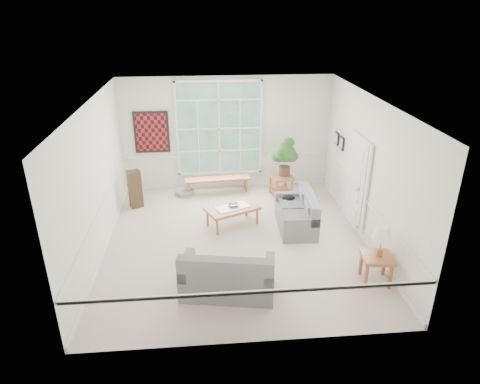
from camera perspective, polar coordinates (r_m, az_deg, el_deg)
name	(u,v)px	position (r m, az deg, el deg)	size (l,w,h in m)	color
floor	(236,241)	(9.24, -0.51, -6.51)	(5.50, 6.00, 0.01)	#BFB2A4
ceiling	(236,101)	(8.13, -0.59, 12.03)	(5.50, 6.00, 0.02)	white
wall_back	(227,134)	(11.40, -1.78, 7.80)	(5.50, 0.02, 3.00)	white
wall_front	(254,257)	(5.91, 1.83, -8.72)	(5.50, 0.02, 3.00)	white
wall_left	(96,180)	(8.81, -18.69, 1.46)	(0.02, 6.00, 3.00)	white
wall_right	(369,171)	(9.19, 16.82, 2.66)	(0.02, 6.00, 3.00)	white
window_back	(219,129)	(11.31, -2.80, 8.44)	(2.30, 0.08, 2.40)	white
entry_door	(355,180)	(9.86, 15.08, 1.50)	(0.08, 0.90, 2.10)	white
door_sidelight	(366,188)	(9.28, 16.40, 0.57)	(0.08, 0.26, 1.90)	white
wall_art	(152,132)	(11.39, -11.70, 7.81)	(0.90, 0.06, 1.10)	maroon
wall_frame_near	(341,143)	(10.71, 13.37, 6.34)	(0.04, 0.26, 0.32)	black
wall_frame_far	(337,138)	(11.07, 12.75, 6.98)	(0.04, 0.26, 0.32)	black
loveseat_right	(296,211)	(9.66, 7.47, -2.51)	(0.77, 1.49, 0.81)	slate
loveseat_front	(228,271)	(7.53, -1.65, -10.43)	(1.61, 0.83, 0.87)	slate
coffee_table	(232,216)	(9.77, -1.02, -3.21)	(1.17, 0.64, 0.44)	#A05832
pewter_bowl	(233,204)	(9.73, -0.88, -1.67)	(0.28, 0.28, 0.07)	#98989D
window_bench	(218,185)	(11.44, -3.01, 0.91)	(1.71, 0.33, 0.40)	#A05832
end_table	(281,186)	(11.28, 5.50, 0.85)	(0.54, 0.54, 0.54)	#A05832
houseplant	(285,157)	(11.06, 6.01, 4.65)	(0.59, 0.59, 1.01)	#265721
side_table	(376,269)	(8.24, 17.62, -9.71)	(0.53, 0.53, 0.54)	#A05832
table_lamp	(381,241)	(7.95, 18.33, -6.26)	(0.35, 0.35, 0.60)	silver
pet_bed	(185,192)	(11.44, -7.35, 0.05)	(0.50, 0.50, 0.15)	gray
floor_speaker	(135,189)	(10.82, -13.82, 0.39)	(0.30, 0.23, 0.95)	#3F2E1C
cat	(289,198)	(10.08, 6.50, -0.78)	(0.30, 0.21, 0.14)	black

